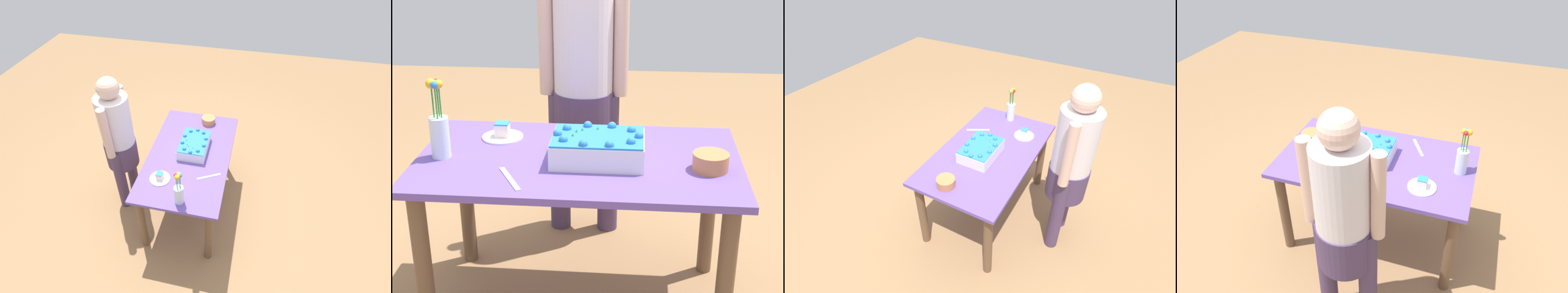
{
  "view_description": "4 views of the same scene",
  "coord_description": "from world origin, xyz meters",
  "views": [
    {
      "loc": [
        2.04,
        0.51,
        2.74
      ],
      "look_at": [
        0.0,
        0.06,
        0.84
      ],
      "focal_mm": 28.0,
      "sensor_mm": 36.0,
      "label": 1
    },
    {
      "loc": [
        -0.23,
        2.25,
        1.71
      ],
      "look_at": [
        -0.04,
        0.02,
        0.78
      ],
      "focal_mm": 55.0,
      "sensor_mm": 36.0,
      "label": 2
    },
    {
      "loc": [
        -1.84,
        -0.93,
        2.34
      ],
      "look_at": [
        -0.06,
        0.05,
        0.8
      ],
      "focal_mm": 28.0,
      "sensor_mm": 36.0,
      "label": 3
    },
    {
      "loc": [
        0.64,
        -1.99,
        2.28
      ],
      "look_at": [
        -0.04,
        0.03,
        0.81
      ],
      "focal_mm": 35.0,
      "sensor_mm": 36.0,
      "label": 4
    }
  ],
  "objects": [
    {
      "name": "ground_plane",
      "position": [
        0.0,
        0.0,
        0.0
      ],
      "size": [
        8.0,
        8.0,
        0.0
      ],
      "primitive_type": "plane",
      "color": "#9A724B"
    },
    {
      "name": "dining_table",
      "position": [
        0.0,
        0.0,
        0.6
      ],
      "size": [
        1.33,
        0.77,
        0.73
      ],
      "color": "#684DA9",
      "rests_on": "ground_plane"
    },
    {
      "name": "sheet_cake",
      "position": [
        -0.08,
        0.03,
        0.78
      ],
      "size": [
        0.37,
        0.26,
        0.13
      ],
      "color": "white",
      "rests_on": "dining_table"
    },
    {
      "name": "serving_plate_with_slice",
      "position": [
        0.36,
        -0.18,
        0.75
      ],
      "size": [
        0.18,
        0.18,
        0.07
      ],
      "color": "white",
      "rests_on": "dining_table"
    },
    {
      "name": "cake_knife",
      "position": [
        0.24,
        0.23,
        0.73
      ],
      "size": [
        0.12,
        0.2,
        0.0
      ],
      "primitive_type": "cube",
      "rotation": [
        0.0,
        0.0,
        5.21
      ],
      "color": "silver",
      "rests_on": "dining_table"
    },
    {
      "name": "flower_vase",
      "position": [
        0.56,
        0.05,
        0.85
      ],
      "size": [
        0.08,
        0.08,
        0.33
      ],
      "color": "silver",
      "rests_on": "dining_table"
    },
    {
      "name": "fruit_bowl",
      "position": [
        -0.53,
        0.08,
        0.76
      ],
      "size": [
        0.14,
        0.14,
        0.07
      ],
      "primitive_type": "cylinder",
      "color": "#C27945",
      "rests_on": "dining_table"
    },
    {
      "name": "person_standing",
      "position": [
        0.04,
        -0.68,
        0.85
      ],
      "size": [
        0.45,
        0.31,
        1.49
      ],
      "rotation": [
        0.0,
        0.0,
        1.57
      ],
      "color": "#483557",
      "rests_on": "ground_plane"
    }
  ]
}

